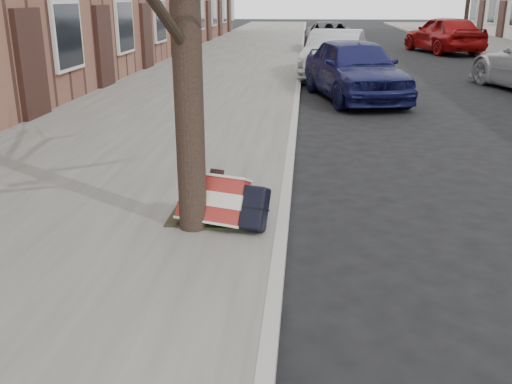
# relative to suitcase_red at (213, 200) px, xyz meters

# --- Properties ---
(ground) EXTENTS (120.00, 120.00, 0.00)m
(ground) POSITION_rel_suitcase_red_xyz_m (1.94, -0.89, -0.38)
(ground) COLOR black
(ground) RESTS_ON ground
(near_sidewalk) EXTENTS (5.00, 70.00, 0.12)m
(near_sidewalk) POSITION_rel_suitcase_red_xyz_m (-1.76, 14.11, -0.32)
(near_sidewalk) COLOR slate
(near_sidewalk) RESTS_ON ground
(dirt_patch) EXTENTS (0.85, 0.85, 0.02)m
(dirt_patch) POSITION_rel_suitcase_red_xyz_m (-0.06, 0.31, -0.26)
(dirt_patch) COLOR black
(dirt_patch) RESTS_ON near_sidewalk
(suitcase_red) EXTENTS (0.76, 0.57, 0.53)m
(suitcase_red) POSITION_rel_suitcase_red_xyz_m (0.00, 0.00, 0.00)
(suitcase_red) COLOR maroon
(suitcase_red) RESTS_ON near_sidewalk
(suitcase_navy) EXTENTS (0.68, 0.50, 0.48)m
(suitcase_navy) POSITION_rel_suitcase_red_xyz_m (0.25, -0.07, -0.03)
(suitcase_navy) COLOR black
(suitcase_navy) RESTS_ON near_sidewalk
(car_near_front) EXTENTS (2.60, 4.44, 1.42)m
(car_near_front) POSITION_rel_suitcase_red_xyz_m (2.01, 8.30, 0.33)
(car_near_front) COLOR #131544
(car_near_front) RESTS_ON ground
(car_near_mid) EXTENTS (2.14, 4.36, 1.38)m
(car_near_mid) POSITION_rel_suitcase_red_xyz_m (1.70, 11.99, 0.31)
(car_near_mid) COLOR #ADAFB4
(car_near_mid) RESTS_ON ground
(car_near_back) EXTENTS (2.18, 4.62, 1.28)m
(car_near_back) POSITION_rel_suitcase_red_xyz_m (1.83, 20.47, 0.26)
(car_near_back) COLOR #3B3B40
(car_near_back) RESTS_ON ground
(car_far_back) EXTENTS (2.98, 4.91, 1.56)m
(car_far_back) POSITION_rel_suitcase_red_xyz_m (6.68, 20.45, 0.40)
(car_far_back) COLOR maroon
(car_far_back) RESTS_ON ground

